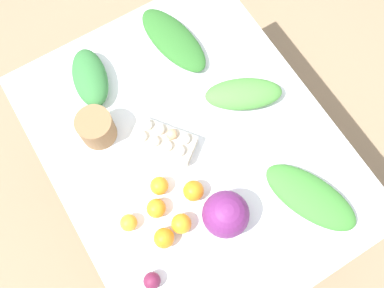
# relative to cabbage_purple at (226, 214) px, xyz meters

# --- Properties ---
(ground_plane) EXTENTS (8.00, 8.00, 0.00)m
(ground_plane) POSITION_rel_cabbage_purple_xyz_m (0.31, -0.05, -0.82)
(ground_plane) COLOR #937A5B
(dining_table) EXTENTS (1.36, 1.08, 0.74)m
(dining_table) POSITION_rel_cabbage_purple_xyz_m (0.31, -0.05, -0.17)
(dining_table) COLOR silver
(dining_table) RESTS_ON ground_plane
(cabbage_purple) EXTENTS (0.17, 0.17, 0.17)m
(cabbage_purple) POSITION_rel_cabbage_purple_xyz_m (0.00, 0.00, 0.00)
(cabbage_purple) COLOR #6B2366
(cabbage_purple) RESTS_ON dining_table
(egg_carton) EXTENTS (0.26, 0.24, 0.09)m
(egg_carton) POSITION_rel_cabbage_purple_xyz_m (0.37, 0.04, -0.04)
(egg_carton) COLOR beige
(egg_carton) RESTS_ON dining_table
(paper_bag) EXTENTS (0.14, 0.14, 0.13)m
(paper_bag) POSITION_rel_cabbage_purple_xyz_m (0.55, 0.24, -0.02)
(paper_bag) COLOR olive
(paper_bag) RESTS_ON dining_table
(greens_bunch_scallion) EXTENTS (0.26, 0.34, 0.09)m
(greens_bunch_scallion) POSITION_rel_cabbage_purple_xyz_m (0.38, -0.33, -0.04)
(greens_bunch_scallion) COLOR #4C933D
(greens_bunch_scallion) RESTS_ON dining_table
(greens_bunch_dandelion) EXTENTS (0.41, 0.30, 0.07)m
(greens_bunch_dandelion) POSITION_rel_cabbage_purple_xyz_m (-0.11, -0.31, -0.05)
(greens_bunch_dandelion) COLOR #3D8433
(greens_bunch_dandelion) RESTS_ON dining_table
(greens_bunch_chard) EXTENTS (0.30, 0.20, 0.10)m
(greens_bunch_chard) POSITION_rel_cabbage_purple_xyz_m (0.76, 0.16, -0.04)
(greens_bunch_chard) COLOR #337538
(greens_bunch_chard) RESTS_ON dining_table
(greens_bunch_beet_tops) EXTENTS (0.40, 0.21, 0.06)m
(greens_bunch_beet_tops) POSITION_rel_cabbage_purple_xyz_m (0.75, -0.22, -0.05)
(greens_bunch_beet_tops) COLOR #2D6B28
(greens_bunch_beet_tops) RESTS_ON dining_table
(beet_root) EXTENTS (0.06, 0.06, 0.06)m
(beet_root) POSITION_rel_cabbage_purple_xyz_m (-0.06, 0.34, -0.06)
(beet_root) COLOR maroon
(beet_root) RESTS_ON dining_table
(orange_0) EXTENTS (0.07, 0.07, 0.07)m
(orange_0) POSITION_rel_cabbage_purple_xyz_m (0.16, 0.20, -0.05)
(orange_0) COLOR orange
(orange_0) RESTS_ON dining_table
(orange_1) EXTENTS (0.08, 0.08, 0.08)m
(orange_1) POSITION_rel_cabbage_purple_xyz_m (0.14, 0.05, -0.05)
(orange_1) COLOR orange
(orange_1) RESTS_ON dining_table
(orange_2) EXTENTS (0.06, 0.06, 0.06)m
(orange_2) POSITION_rel_cabbage_purple_xyz_m (0.17, 0.31, -0.05)
(orange_2) COLOR orange
(orange_2) RESTS_ON dining_table
(orange_3) EXTENTS (0.07, 0.07, 0.07)m
(orange_3) POSITION_rel_cabbage_purple_xyz_m (0.23, 0.15, -0.05)
(orange_3) COLOR orange
(orange_3) RESTS_ON dining_table
(orange_4) EXTENTS (0.08, 0.08, 0.08)m
(orange_4) POSITION_rel_cabbage_purple_xyz_m (0.05, 0.23, -0.05)
(orange_4) COLOR orange
(orange_4) RESTS_ON dining_table
(orange_5) EXTENTS (0.08, 0.08, 0.08)m
(orange_5) POSITION_rel_cabbage_purple_xyz_m (0.06, 0.15, -0.05)
(orange_5) COLOR orange
(orange_5) RESTS_ON dining_table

